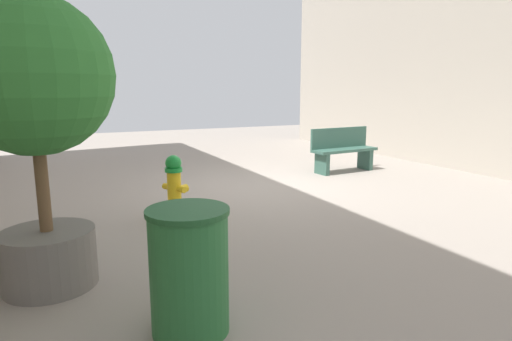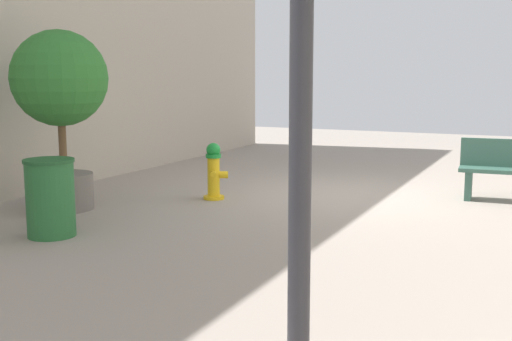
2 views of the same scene
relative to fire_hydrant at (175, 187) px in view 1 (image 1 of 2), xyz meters
name	(u,v)px [view 1 (image 1 of 2)]	position (x,y,z in m)	size (l,w,h in m)	color
ground_plane	(258,187)	(-1.88, -1.21, -0.44)	(23.40, 23.40, 0.00)	gray
fire_hydrant	(175,187)	(0.00, 0.00, 0.00)	(0.39, 0.41, 0.89)	gold
bench_near	(343,149)	(-4.22, -1.80, 0.04)	(1.55, 0.54, 0.95)	#33594C
planter_tree	(34,100)	(1.59, 1.59, 1.24)	(1.36, 1.36, 2.57)	slate
trash_bin	(189,271)	(0.66, 2.87, 0.03)	(0.60, 0.60, 0.94)	#266633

